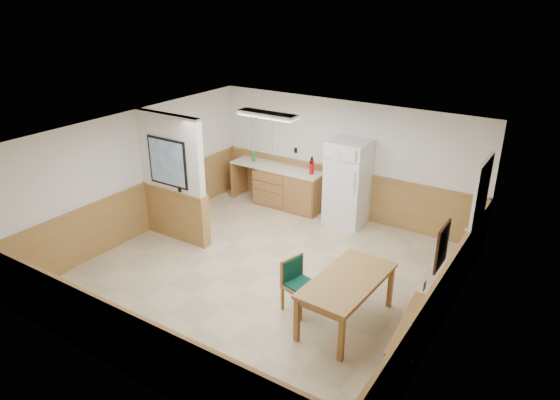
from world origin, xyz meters
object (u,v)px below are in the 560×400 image
Objects in this scene: refrigerator at (347,183)px; dining_bench at (413,330)px; dining_table at (347,284)px; fire_extinguisher at (312,167)px; dining_chair at (296,280)px; soap_bottle at (254,157)px.

refrigerator is 4.11m from dining_bench.
fire_extinguisher is (-2.38, 3.16, 0.41)m from dining_table.
dining_table is at bearing 19.09° from dining_chair.
fire_extinguisher is 1.54m from soap_bottle.
fire_extinguisher reaches higher than dining_bench.
refrigerator is 2.42m from soap_bottle.
soap_bottle is (-3.92, 3.17, 0.36)m from dining_table.
soap_bottle is (-1.53, 0.01, -0.05)m from fire_extinguisher.
fire_extinguisher is (-1.57, 3.23, 0.57)m from dining_chair.
refrigerator is 2.11× the size of dining_chair.
soap_bottle is at bearing 144.08° from dining_table.
dining_bench is 4.09× the size of fire_extinguisher.
dining_table is 7.34× the size of soap_bottle.
refrigerator is at bearing 116.72° from dining_chair.
dining_bench is at bearing -35.81° from fire_extinguisher.
soap_bottle reaches higher than dining_chair.
refrigerator is at bearing 123.83° from dining_bench.
soap_bottle is (-4.95, 3.25, 0.67)m from dining_bench.
dining_bench is at bearing -1.46° from dining_table.
soap_bottle reaches higher than dining_bench.
dining_chair is 3.64m from fire_extinguisher.
dining_chair is at bearing -56.32° from fire_extinguisher.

